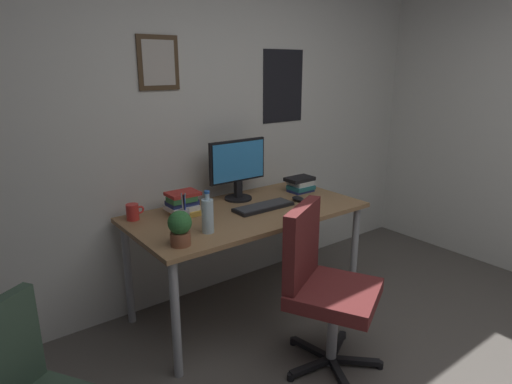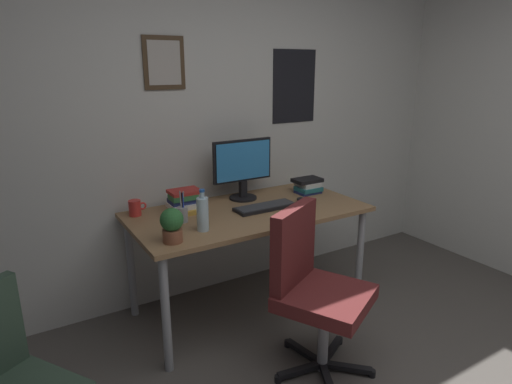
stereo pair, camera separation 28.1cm
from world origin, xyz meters
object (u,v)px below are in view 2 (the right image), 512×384
Objects in this scene: keyboard at (265,207)px; computer_mouse at (302,200)px; pen_cup at (182,214)px; coffee_mug_near at (135,208)px; potted_plant at (172,224)px; water_bottle at (203,213)px; monitor at (243,167)px; book_stack_left at (308,185)px; office_chair at (313,283)px; book_stack_right at (184,201)px.

keyboard is 3.91× the size of computer_mouse.
coffee_mug_near is at bearing 128.26° from pen_cup.
water_bottle is at bearing 18.21° from potted_plant.
book_stack_left is (0.50, -0.12, -0.18)m from monitor.
pen_cup is (-0.56, -0.23, -0.19)m from monitor.
computer_mouse is at bearing -135.86° from book_stack_left.
potted_plant is at bearing 143.63° from office_chair.
water_bottle reaches higher than keyboard.
water_bottle is at bearing -76.48° from pen_cup.
book_stack_left is (0.49, 0.16, 0.04)m from keyboard.
office_chair is 1.02m from book_stack_right.
monitor reaches higher than book_stack_right.
potted_plant is at bearing -119.54° from book_stack_right.
coffee_mug_near is 0.58× the size of pen_cup.
water_bottle is at bearing -60.93° from coffee_mug_near.
coffee_mug_near is 0.35m from pen_cup.
office_chair is 4.87× the size of potted_plant.
potted_plant is (-0.62, 0.46, 0.32)m from office_chair.
water_bottle reaches higher than book_stack_right.
computer_mouse is 0.44× the size of water_bottle.
potted_plant is 0.91× the size of book_stack_left.
monitor reaches higher than computer_mouse.
book_stack_left reaches higher than computer_mouse.
monitor is 0.80m from coffee_mug_near.
coffee_mug_near is 0.56× the size of book_stack_right.
book_stack_right is (-0.37, 0.91, 0.29)m from office_chair.
pen_cup reaches higher than book_stack_right.
computer_mouse is 0.85m from water_bottle.
office_chair is 4.75× the size of pen_cup.
keyboard is 0.86m from coffee_mug_near.
office_chair is 0.73m from keyboard.
office_chair is at bearing -52.45° from water_bottle.
keyboard is at bearing -24.88° from book_stack_right.
pen_cup is at bearing -157.62° from monitor.
pen_cup is at bearing 121.95° from office_chair.
monitor is (0.11, 0.96, 0.46)m from office_chair.
computer_mouse is 0.26m from book_stack_left.
water_bottle is 1.07m from book_stack_left.
keyboard is at bearing 15.92° from water_bottle.
book_stack_right is at bearing -173.52° from monitor.
pen_cup is at bearing 175.38° from computer_mouse.
keyboard is (0.12, 0.68, 0.23)m from office_chair.
book_stack_left is at bearing -3.90° from book_stack_right.
book_stack_left is 0.98m from book_stack_right.
office_chair is 3.76× the size of water_bottle.
keyboard is at bearing 16.59° from potted_plant.
office_chair is 0.84m from potted_plant.
book_stack_left is at bearing 54.12° from office_chair.
computer_mouse is 0.83m from book_stack_right.
office_chair is 4.56× the size of book_stack_right.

